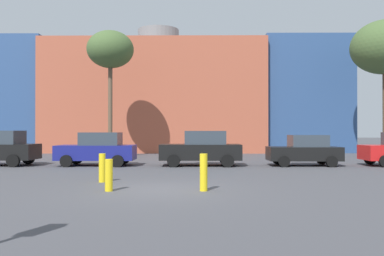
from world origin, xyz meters
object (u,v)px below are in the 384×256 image
Objects in this scene: parked_car_1 at (98,149)px; bare_tree_1 at (110,51)px; parked_car_2 at (202,148)px; bollard_yellow_0 at (109,175)px; bollard_yellow_2 at (102,168)px; bollard_yellow_1 at (204,172)px; parked_car_3 at (305,150)px.

bare_tree_1 is (-0.76, 6.82, 6.68)m from parked_car_1.
parked_car_2 is 9.71m from bollard_yellow_0.
parked_car_1 is 3.95× the size of bollard_yellow_2.
parked_car_2 is at bearing 89.53° from bollard_yellow_1.
parked_car_3 is 12.58m from bollard_yellow_0.
bollard_yellow_0 is at bearing 71.86° from parked_car_2.
bollard_yellow_2 is (-3.66, 2.13, -0.06)m from bollard_yellow_1.
bare_tree_1 is at bearing 111.52° from bollard_yellow_1.
parked_car_2 is 4.13× the size of bollard_yellow_2.
bollard_yellow_1 is at bearing 89.53° from parked_car_2.
parked_car_2 is at bearing 180.00° from parked_car_1.
bollard_yellow_0 is 0.86× the size of bollard_yellow_1.
bollard_yellow_2 is (1.88, -7.02, -0.37)m from parked_car_1.
parked_car_1 is 4.16× the size of bollard_yellow_0.
parked_car_2 reaches higher than bollard_yellow_2.
parked_car_3 reaches higher than bollard_yellow_0.
parked_car_3 is 3.84× the size of bollard_yellow_0.
parked_car_1 reaches higher than parked_car_3.
parked_car_3 is at bearing 58.47° from bollard_yellow_1.
parked_car_3 is (5.54, -0.00, -0.11)m from parked_car_2.
bollard_yellow_2 reaches higher than bollard_yellow_0.
bollard_yellow_0 is at bearing 47.12° from parked_car_3.
parked_car_2 reaches higher than bollard_yellow_1.
parked_car_3 is (11.15, -0.00, -0.07)m from parked_car_1.
bare_tree_1 is 17.85m from bollard_yellow_0.
parked_car_1 reaches higher than bollard_yellow_1.
parked_car_3 is 0.43× the size of bare_tree_1.
parked_car_3 is at bearing 37.13° from bollard_yellow_2.
bollard_yellow_2 is (-3.74, -7.02, -0.41)m from parked_car_2.
parked_car_2 reaches higher than bollard_yellow_0.
parked_car_1 is 9.58m from bollard_yellow_0.
bollard_yellow_0 is (-3.02, -9.22, -0.43)m from parked_car_2.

